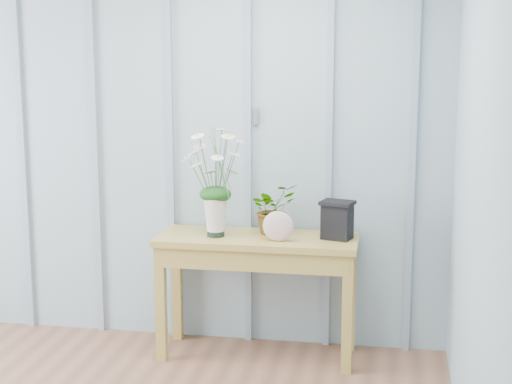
% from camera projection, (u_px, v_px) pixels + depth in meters
% --- Properties ---
extents(room_shell, '(4.00, 4.50, 2.50)m').
position_uv_depth(room_shell, '(33.00, 21.00, 3.56)').
color(room_shell, '#95ABB6').
rests_on(room_shell, ground).
extents(sideboard, '(1.20, 0.45, 0.75)m').
position_uv_depth(sideboard, '(257.00, 255.00, 4.71)').
color(sideboard, '#A3883B').
rests_on(sideboard, ground).
extents(daisy_vase, '(0.47, 0.36, 0.66)m').
position_uv_depth(daisy_vase, '(215.00, 168.00, 4.62)').
color(daisy_vase, black).
rests_on(daisy_vase, sideboard).
extents(spider_plant, '(0.37, 0.36, 0.31)m').
position_uv_depth(spider_plant, '(273.00, 209.00, 4.74)').
color(spider_plant, '#113E13').
rests_on(spider_plant, sideboard).
extents(felt_disc_vessel, '(0.18, 0.05, 0.18)m').
position_uv_depth(felt_disc_vessel, '(278.00, 226.00, 4.55)').
color(felt_disc_vessel, '#9B5A6C').
rests_on(felt_disc_vessel, sideboard).
extents(carved_box, '(0.22, 0.19, 0.23)m').
position_uv_depth(carved_box, '(337.00, 220.00, 4.61)').
color(carved_box, black).
rests_on(carved_box, sideboard).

